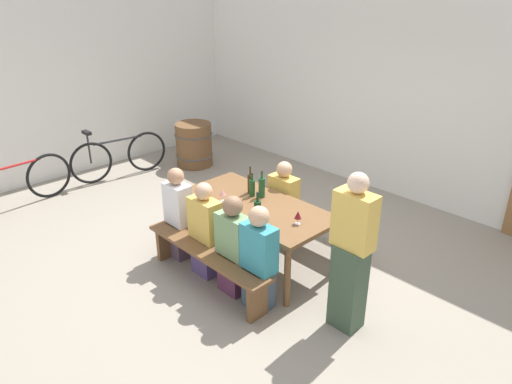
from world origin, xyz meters
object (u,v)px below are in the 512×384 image
wine_bottle_2 (262,187)px  seated_guest_near_0 (178,215)px  bench_near (207,258)px  seated_guest_near_1 (206,232)px  wine_bottle_3 (250,183)px  seated_guest_far_0 (283,204)px  seated_guest_near_3 (259,260)px  wine_barrel (194,145)px  wine_bottle_0 (252,188)px  parked_bicycle_0 (119,156)px  wine_bottle_1 (258,211)px  parked_bicycle_1 (12,185)px  seated_guest_near_2 (234,247)px  tasting_table (256,210)px  wine_glass_0 (222,193)px  bench_far (298,214)px  standing_host (351,256)px  wine_glass_1 (298,215)px

wine_bottle_2 → seated_guest_near_0: bearing=-128.4°
bench_near → seated_guest_near_1: (-0.19, 0.15, 0.18)m
wine_bottle_3 → seated_guest_far_0: wine_bottle_3 is taller
bench_near → seated_guest_near_3: (0.66, 0.15, 0.20)m
wine_barrel → wine_bottle_0: bearing=-24.3°
parked_bicycle_0 → seated_guest_near_0: bearing=-97.5°
wine_bottle_1 → parked_bicycle_1: 4.06m
seated_guest_near_2 → parked_bicycle_1: (-3.76, -0.99, -0.17)m
tasting_table → wine_glass_0: bearing=-144.7°
seated_guest_far_0 → wine_barrel: 3.08m
seated_guest_near_1 → bench_near: bearing=-127.6°
wine_bottle_3 → seated_guest_near_1: 0.84m
bench_near → wine_bottle_3: size_ratio=5.30×
parked_bicycle_1 → wine_bottle_1: bearing=-75.5°
seated_guest_far_0 → parked_bicycle_0: 3.42m
wine_bottle_2 → seated_guest_near_1: 0.86m
seated_guest_near_2 → bench_far: bearing=11.7°
seated_guest_near_1 → standing_host: standing_host is taller
bench_near → standing_host: (1.46, 0.56, 0.43)m
bench_near → bench_far: bearing=90.0°
wine_glass_0 → standing_host: 1.79m
wine_bottle_1 → wine_barrel: 3.86m
wine_barrel → parked_bicycle_0: parked_bicycle_0 is taller
standing_host → parked_bicycle_1: (-4.94, -1.40, -0.41)m
wine_bottle_0 → seated_guest_near_1: 0.79m
tasting_table → seated_guest_near_0: (-0.71, -0.60, -0.12)m
bench_far → parked_bicycle_0: parked_bicycle_0 is taller
seated_guest_far_0 → standing_host: standing_host is taller
wine_bottle_0 → seated_guest_near_0: (-0.52, -0.72, -0.30)m
seated_guest_near_3 → wine_barrel: 4.26m
bench_near → wine_glass_1: size_ratio=11.69×
wine_glass_0 → seated_guest_near_1: 0.51m
parked_bicycle_1 → seated_guest_far_0: bearing=-61.1°
parked_bicycle_0 → parked_bicycle_1: size_ratio=0.93×
seated_guest_near_0 → seated_guest_far_0: size_ratio=1.07×
seated_guest_near_0 → wine_glass_0: bearing=-46.2°
seated_guest_near_1 → parked_bicycle_0: 3.41m
seated_guest_near_1 → parked_bicycle_1: bearing=106.8°
wine_bottle_0 → wine_glass_1: size_ratio=1.92×
wine_bottle_1 → wine_bottle_3: bearing=142.4°
wine_bottle_3 → parked_bicycle_1: 3.69m
wine_barrel → parked_bicycle_0: size_ratio=0.46×
wine_bottle_3 → wine_glass_1: (0.93, -0.19, -0.02)m
seated_guest_near_3 → seated_guest_far_0: size_ratio=1.07×
seated_guest_far_0 → seated_guest_near_3: bearing=33.1°
tasting_table → seated_guest_near_2: seated_guest_near_2 is taller
standing_host → wine_bottle_1: bearing=5.5°
bench_far → seated_guest_far_0: seated_guest_far_0 is taller
wine_bottle_1 → wine_glass_1: bearing=40.1°
wine_bottle_0 → seated_guest_near_1: bearing=-90.5°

